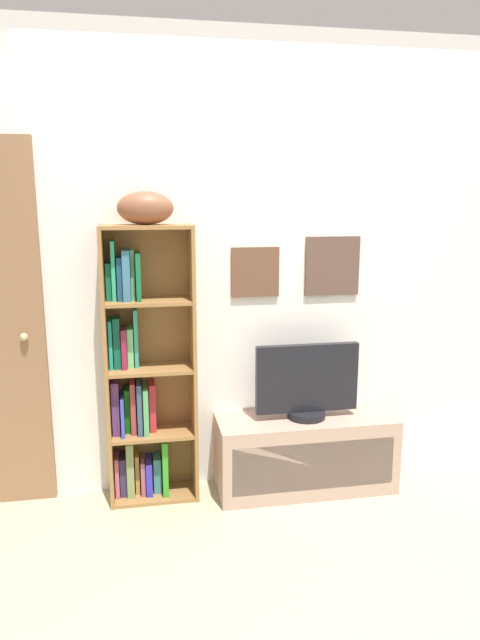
# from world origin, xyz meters

# --- Properties ---
(ground) EXTENTS (5.20, 5.20, 0.04)m
(ground) POSITION_xyz_m (0.00, 0.00, -0.02)
(ground) COLOR #A3A684
(back_wall) EXTENTS (4.80, 0.08, 2.58)m
(back_wall) POSITION_xyz_m (0.00, 1.13, 1.29)
(back_wall) COLOR white
(back_wall) RESTS_ON ground
(bookshelf) EXTENTS (0.49, 0.24, 1.55)m
(bookshelf) POSITION_xyz_m (-0.68, 1.01, 0.70)
(bookshelf) COLOR olive
(bookshelf) RESTS_ON ground
(football) EXTENTS (0.30, 0.19, 0.17)m
(football) POSITION_xyz_m (-0.64, 0.98, 1.63)
(football) COLOR brown
(football) RESTS_ON bookshelf
(tv_stand) EXTENTS (1.03, 0.36, 0.44)m
(tv_stand) POSITION_xyz_m (0.24, 0.91, 0.22)
(tv_stand) COLOR tan
(tv_stand) RESTS_ON ground
(television) EXTENTS (0.59, 0.22, 0.44)m
(television) POSITION_xyz_m (0.24, 0.92, 0.65)
(television) COLOR black
(television) RESTS_ON tv_stand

